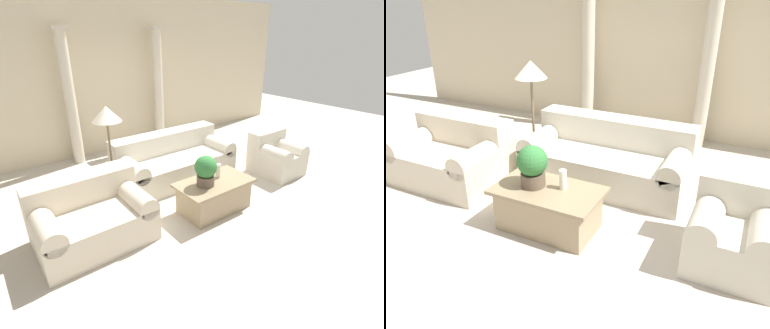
# 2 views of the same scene
# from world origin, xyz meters

# --- Properties ---
(ground_plane) EXTENTS (16.00, 16.00, 0.00)m
(ground_plane) POSITION_xyz_m (0.00, 0.00, 0.00)
(ground_plane) COLOR #BCB2A3
(wall_back) EXTENTS (10.00, 0.06, 3.20)m
(wall_back) POSITION_xyz_m (0.00, 2.95, 1.60)
(wall_back) COLOR beige
(wall_back) RESTS_ON ground_plane
(sofa_long) EXTENTS (2.10, 0.98, 0.81)m
(sofa_long) POSITION_xyz_m (0.15, 0.84, 0.33)
(sofa_long) COLOR beige
(sofa_long) RESTS_ON ground_plane
(loveseat) EXTENTS (1.38, 0.98, 0.81)m
(loveseat) POSITION_xyz_m (-1.70, -0.01, 0.34)
(loveseat) COLOR beige
(loveseat) RESTS_ON ground_plane
(coffee_table) EXTENTS (1.13, 0.65, 0.47)m
(coffee_table) POSITION_xyz_m (-0.00, -0.43, 0.24)
(coffee_table) COLOR #998466
(coffee_table) RESTS_ON ground_plane
(potted_plant) EXTENTS (0.32, 0.32, 0.44)m
(potted_plant) POSITION_xyz_m (-0.17, -0.43, 0.71)
(potted_plant) COLOR brown
(potted_plant) RESTS_ON coffee_table
(pillar_candle) EXTENTS (0.08, 0.08, 0.21)m
(pillar_candle) POSITION_xyz_m (0.14, -0.36, 0.57)
(pillar_candle) COLOR silver
(pillar_candle) RESTS_ON coffee_table
(floor_lamp) EXTENTS (0.43, 0.43, 1.48)m
(floor_lamp) POSITION_xyz_m (-1.00, 0.87, 1.28)
(floor_lamp) COLOR brown
(floor_lamp) RESTS_ON ground_plane
(column_left) EXTENTS (0.30, 0.30, 2.57)m
(column_left) POSITION_xyz_m (-0.98, 2.63, 1.31)
(column_left) COLOR beige
(column_left) RESTS_ON ground_plane
(column_right) EXTENTS (0.30, 0.30, 2.57)m
(column_right) POSITION_xyz_m (0.98, 2.63, 1.31)
(column_right) COLOR beige
(column_right) RESTS_ON ground_plane
(armchair) EXTENTS (0.77, 0.84, 0.78)m
(armchair) POSITION_xyz_m (1.79, -0.14, 0.34)
(armchair) COLOR beige
(armchair) RESTS_ON ground_plane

